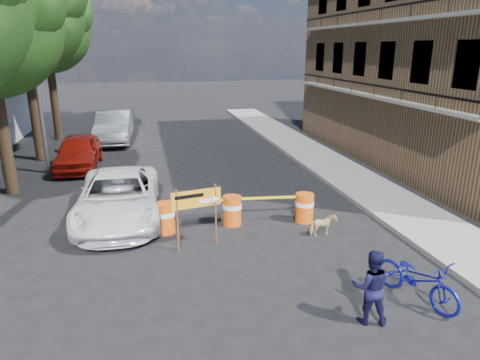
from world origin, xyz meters
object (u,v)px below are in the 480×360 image
detour_sign (203,203)px  pedestrian (371,287)px  dog (323,226)px  barrel_mid_left (165,217)px  bicycle (420,258)px  barrel_far_left (105,221)px  sedan_red (78,152)px  sedan_silver (114,127)px  barrel_mid_right (232,210)px  suv_white (119,197)px  barrel_far_right (304,207)px

detour_sign → pedestrian: 4.83m
detour_sign → dog: bearing=-12.1°
barrel_mid_left → bicycle: bicycle is taller
barrel_far_left → sedan_red: size_ratio=0.21×
barrel_mid_left → detour_sign: (0.94, -1.17, 0.79)m
barrel_far_left → pedestrian: pedestrian is taller
dog → sedan_silver: bearing=15.2°
barrel_mid_right → barrel_far_left: bearing=-179.1°
pedestrian → bicycle: (1.35, 0.43, 0.23)m
bicycle → suv_white: size_ratio=0.37×
barrel_far_left → barrel_mid_right: bearing=0.9°
barrel_mid_right → sedan_silver: sedan_silver is taller
sedan_red → barrel_far_left: bearing=-77.2°
pedestrian → sedan_silver: size_ratio=0.29×
barrel_far_left → barrel_mid_left: same height
barrel_mid_right → detour_sign: bearing=-128.8°
barrel_far_left → detour_sign: size_ratio=0.52×
bicycle → pedestrian: bearing=177.0°
dog → suv_white: (-5.70, 2.58, 0.42)m
suv_white → barrel_mid_right: bearing=-18.1°
barrel_far_right → dog: bearing=-83.1°
pedestrian → dog: (0.73, 3.92, -0.44)m
suv_white → sedan_red: sedan_red is taller
barrel_mid_left → sedan_silver: size_ratio=0.17×
barrel_far_left → suv_white: bearing=74.8°
barrel_far_right → sedan_silver: bearing=115.1°
bicycle → suv_white: bicycle is taller
barrel_far_left → suv_white: size_ratio=0.17×
barrel_mid_left → suv_white: (-1.34, 1.35, 0.26)m
pedestrian → bicycle: bicycle is taller
detour_sign → dog: 3.55m
pedestrian → bicycle: 1.43m
dog → sedan_red: bearing=31.5°
barrel_mid_left → pedestrian: bearing=-54.9°
barrel_far_right → barrel_mid_right: bearing=173.2°
barrel_far_left → barrel_mid_left: bearing=-3.4°
dog → suv_white: size_ratio=0.14×
suv_white → sedan_silver: size_ratio=1.01×
barrel_mid_left → barrel_far_right: size_ratio=1.00×
barrel_mid_right → sedan_red: bearing=124.6°
sedan_silver → detour_sign: bearing=-76.1°
barrel_mid_right → dog: bearing=-30.5°
barrel_mid_left → sedan_red: sedan_red is taller
barrel_mid_left → pedestrian: 6.31m
barrel_far_left → sedan_silver: (-0.41, 13.28, 0.39)m
dog → sedan_silver: 15.97m
barrel_mid_left → barrel_far_right: same height
sedan_red → bicycle: bearing=-55.8°
barrel_far_right → sedan_red: size_ratio=0.21×
suv_white → barrel_far_right: bearing=-13.2°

